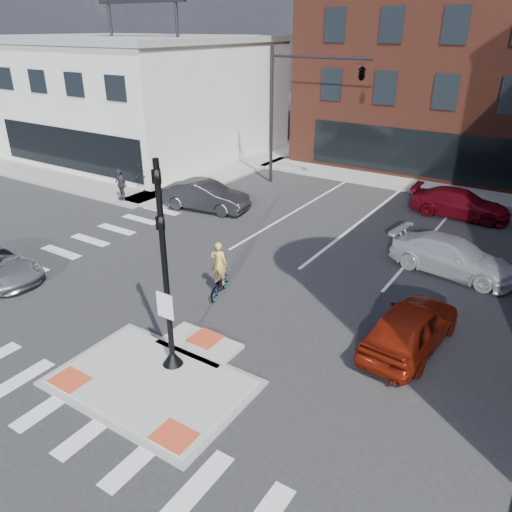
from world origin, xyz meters
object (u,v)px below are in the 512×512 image
Objects in this scene: white_pickup at (452,256)px; pedestrian_b at (121,185)px; bg_car_dark at (206,196)px; cyclist at (219,277)px; bg_car_red at (460,204)px; red_sedan at (411,326)px; pedestrian_a at (142,177)px.

white_pickup is 17.54m from pedestrian_b.
cyclist is at bearing -147.90° from bg_car_dark.
cyclist reaches higher than bg_car_red.
cyclist is (-5.38, -13.32, 0.00)m from bg_car_red.
white_pickup is at bearing -171.41° from bg_car_red.
white_pickup is at bearing -83.26° from red_sedan.
red_sedan is 6.84m from cyclist.
white_pickup is at bearing -101.92° from bg_car_dark.
red_sedan is 2.13× the size of cyclist.
cyclist is at bearing 156.31° from bg_car_red.
white_pickup is 3.04× the size of pedestrian_a.
red_sedan is 19.35m from pedestrian_a.
white_pickup reaches higher than bg_car_red.
white_pickup is 17.89m from pedestrian_a.
cyclist reaches higher than pedestrian_b.
bg_car_dark is at bearing 28.51° from pedestrian_b.
pedestrian_a reaches higher than red_sedan.
red_sedan is 12.91m from bg_car_red.
bg_car_red is 14.36m from cyclist.
pedestrian_a is at bearing 94.60° from white_pickup.
pedestrian_b is at bearing -10.98° from red_sedan.
bg_car_dark reaches higher than white_pickup.
pedestrian_b is at bearing 99.30° from bg_car_dark.
pedestrian_a is at bearing 76.62° from bg_car_dark.
cyclist is (-6.62, -6.46, -0.00)m from white_pickup.
pedestrian_b is (-16.27, -7.82, 0.31)m from bg_car_red.
pedestrian_a reaches higher than bg_car_dark.
pedestrian_a reaches higher than bg_car_red.
red_sedan is 5.97m from white_pickup.
red_sedan is at bearing 168.48° from cyclist.
bg_car_dark is at bearing 18.65° from pedestrian_a.
bg_car_red is (-1.45, 12.83, -0.05)m from red_sedan.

